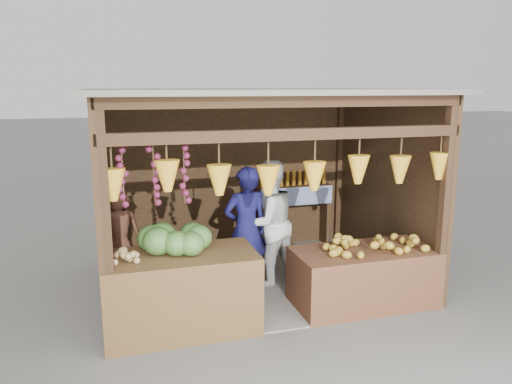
# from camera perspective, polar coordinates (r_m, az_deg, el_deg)

# --- Properties ---
(ground) EXTENTS (80.00, 80.00, 0.00)m
(ground) POSITION_cam_1_polar(r_m,az_deg,el_deg) (7.14, -0.10, -10.18)
(ground) COLOR #514F49
(ground) RESTS_ON ground
(stall_structure) EXTENTS (4.30, 3.30, 2.66)m
(stall_structure) POSITION_cam_1_polar(r_m,az_deg,el_deg) (6.64, -0.28, 3.09)
(stall_structure) COLOR slate
(stall_structure) RESTS_ON ground
(back_shelf) EXTENTS (1.25, 0.32, 1.32)m
(back_shelf) POSITION_cam_1_polar(r_m,az_deg,el_deg) (8.36, 4.34, -0.61)
(back_shelf) COLOR #382314
(back_shelf) RESTS_ON ground
(counter_left) EXTENTS (1.68, 0.85, 0.89)m
(counter_left) POSITION_cam_1_polar(r_m,az_deg,el_deg) (5.73, -8.55, -11.26)
(counter_left) COLOR #4E371A
(counter_left) RESTS_ON ground
(counter_right) EXTENTS (1.75, 0.85, 0.71)m
(counter_right) POSITION_cam_1_polar(r_m,az_deg,el_deg) (6.47, 12.14, -9.47)
(counter_right) COLOR #462717
(counter_right) RESTS_ON ground
(stool) EXTENTS (0.32, 0.32, 0.30)m
(stool) POSITION_cam_1_polar(r_m,az_deg,el_deg) (6.98, -15.08, -9.80)
(stool) COLOR black
(stool) RESTS_ON ground
(man_standing) EXTENTS (0.66, 0.47, 1.69)m
(man_standing) POSITION_cam_1_polar(r_m,az_deg,el_deg) (6.61, -1.15, -4.26)
(man_standing) COLOR #131244
(man_standing) RESTS_ON ground
(woman_standing) EXTENTS (1.00, 0.88, 1.73)m
(woman_standing) POSITION_cam_1_polar(r_m,az_deg,el_deg) (6.85, 1.43, -3.51)
(woman_standing) COLOR silver
(woman_standing) RESTS_ON ground
(vendor_seated) EXTENTS (0.64, 0.51, 1.13)m
(vendor_seated) POSITION_cam_1_polar(r_m,az_deg,el_deg) (6.75, -15.41, -4.14)
(vendor_seated) COLOR brown
(vendor_seated) RESTS_ON stool
(melon_pile) EXTENTS (1.00, 0.50, 0.32)m
(melon_pile) POSITION_cam_1_polar(r_m,az_deg,el_deg) (5.60, -9.06, -5.21)
(melon_pile) COLOR #1C4D14
(melon_pile) RESTS_ON counter_left
(tanfruit_pile) EXTENTS (0.34, 0.40, 0.13)m
(tanfruit_pile) POSITION_cam_1_polar(r_m,az_deg,el_deg) (5.47, -14.61, -6.95)
(tanfruit_pile) COLOR tan
(tanfruit_pile) RESTS_ON counter_left
(mango_pile) EXTENTS (1.40, 0.64, 0.22)m
(mango_pile) POSITION_cam_1_polar(r_m,az_deg,el_deg) (6.33, 13.02, -5.51)
(mango_pile) COLOR orange
(mango_pile) RESTS_ON counter_right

